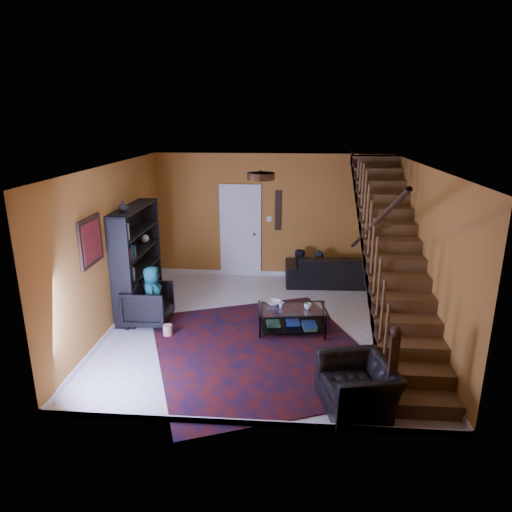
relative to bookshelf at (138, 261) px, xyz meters
The scene contains 21 objects.
floor 2.66m from the bookshelf, 14.01° to the right, with size 5.50×5.50×0.00m, color beige.
room 1.59m from the bookshelf, 34.27° to the left, with size 5.50×5.50×5.50m.
staircase 4.59m from the bookshelf, ahead, with size 0.95×5.02×3.18m.
bookshelf is the anchor object (origin of this frame).
door 2.73m from the bookshelf, 51.26° to the left, with size 0.82×0.05×2.05m, color silver.
framed_picture 1.70m from the bookshelf, 96.28° to the right, with size 0.04×0.74×0.74m, color maroon.
wall_hanging 3.38m from the bookshelf, 39.82° to the left, with size 0.14×0.03×0.90m, color black.
ceiling_fixture 3.30m from the bookshelf, 30.20° to the right, with size 0.40×0.40×0.10m, color #3F2814.
rug 2.97m from the bookshelf, 31.08° to the right, with size 3.16×3.61×0.02m, color #45100C.
sofa 4.31m from the bookshelf, 23.53° to the left, with size 2.30×0.90×0.67m, color black.
armchair_left 0.94m from the bookshelf, 60.06° to the right, with size 0.76×0.78×0.71m, color black.
armchair_right 4.74m from the bookshelf, 37.35° to the right, with size 0.96×0.84×0.62m, color black.
person_adult_a 3.97m from the bookshelf, 26.73° to the left, with size 0.44×0.29×1.20m, color black.
person_adult_b 3.59m from the bookshelf, 29.97° to the left, with size 0.59×0.46×1.22m, color black.
person_child 0.90m from the bookshelf, 55.02° to the right, with size 0.53×0.35×1.09m, color #195E5F.
coffee_table 3.10m from the bookshelf, 14.74° to the right, with size 1.22×0.82×0.43m.
cup_a 3.29m from the bookshelf, 13.54° to the right, with size 0.13×0.13×0.10m, color #999999.
cup_b 2.85m from the bookshelf, 14.83° to the right, with size 0.10×0.10×0.09m, color #999999.
bowl 2.70m from the bookshelf, 13.08° to the right, with size 0.24×0.24×0.06m, color #999999.
vase 1.24m from the bookshelf, 90.00° to the right, with size 0.18×0.18×0.19m, color #999999.
popcorn_bucket 1.61m from the bookshelf, 53.10° to the right, with size 0.16×0.16×0.18m, color red.
Camera 1 is at (0.45, -7.34, 3.54)m, focal length 32.00 mm.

